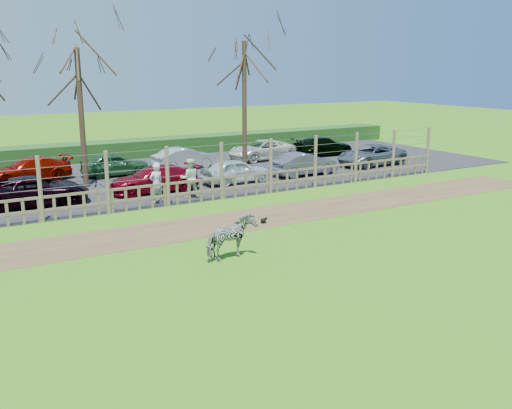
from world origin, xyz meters
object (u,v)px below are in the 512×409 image
car_6 (371,155)px  visitor_b (190,178)px  car_11 (185,158)px  crow (263,221)px  car_10 (115,164)px  car_2 (35,191)px  visitor_a (156,183)px  car_3 (154,179)px  tree_mid (79,84)px  car_4 (236,171)px  tree_right (244,74)px  car_12 (261,150)px  car_13 (323,146)px  car_9 (29,170)px  car_5 (304,164)px  zebra (231,238)px

car_6 → visitor_b: bearing=-83.0°
car_11 → car_6: bearing=-120.1°
car_6 → car_11: same height
crow → car_10: (-1.95, 11.90, 0.53)m
crow → car_2: size_ratio=0.06×
car_2 → car_10: 6.77m
visitor_a → car_3: visitor_a is taller
tree_mid → car_4: 8.36m
tree_right → car_10: bearing=166.9°
car_12 → visitor_a: bearing=-55.8°
car_2 → car_11: 10.07m
car_2 → car_12: same height
tree_mid → crow: size_ratio=24.77×
car_10 → car_4: bearing=-133.4°
car_3 → car_10: (-0.37, 4.77, 0.00)m
car_6 → car_13: same height
car_9 → car_12: (13.59, 0.03, 0.00)m
car_6 → car_4: bearing=-90.6°
car_9 → car_12: size_ratio=0.96×
car_10 → car_13: (13.74, 0.18, 0.00)m
car_4 → car_13: size_ratio=0.85×
visitor_a → car_3: bearing=-122.7°
tree_right → car_6: 8.77m
car_4 → car_5: 4.09m
car_9 → car_12: 13.59m
car_2 → visitor_b: bearing=-100.8°
car_5 → car_3: bearing=88.3°
car_10 → car_11: bearing=-85.4°
car_5 → car_10: bearing=59.7°
visitor_a → car_3: (0.75, 2.30, -0.26)m
car_4 → crow: bearing=156.5°
car_4 → zebra: bearing=148.0°
car_2 → car_6: size_ratio=1.00×
tree_right → zebra: 16.06m
visitor_b → crow: bearing=111.9°
visitor_a → car_4: (4.98, 2.23, -0.26)m
visitor_a → crow: (2.33, -4.83, -0.79)m
car_2 → car_4: 9.41m
car_13 → car_3: bearing=112.2°
car_2 → car_9: (0.62, 5.45, 0.00)m
visitor_a → visitor_b: size_ratio=1.00×
zebra → car_3: (1.32, 10.06, -0.03)m
zebra → car_4: (5.56, 9.99, -0.03)m
zebra → crow: bearing=-56.4°
car_5 → car_9: bearing=65.7°
tree_mid → car_6: tree_mid is taller
tree_right → car_11: size_ratio=2.02×
car_4 → car_12: bearing=-43.7°
tree_right → visitor_b: tree_right is taller
car_12 → car_6: bearing=37.5°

